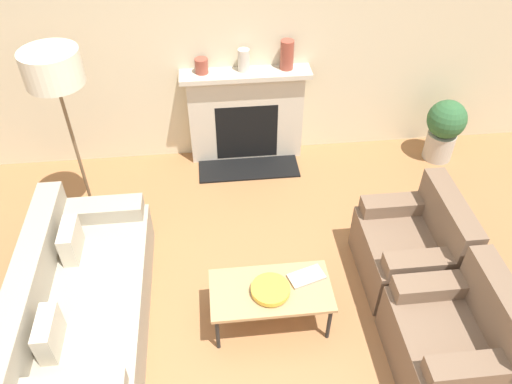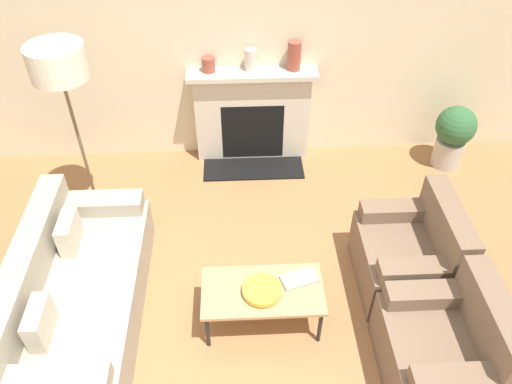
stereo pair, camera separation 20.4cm
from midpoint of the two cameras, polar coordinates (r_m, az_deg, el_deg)
name	(u,v)px [view 1 (the left image)]	position (r m, az deg, el deg)	size (l,w,h in m)	color
ground_plane	(251,366)	(4.02, -2.11, -19.25)	(18.00, 18.00, 0.00)	#99663D
wall_back	(222,30)	(5.18, -5.06, 17.96)	(18.00, 0.06, 2.90)	beige
fireplace	(246,117)	(5.50, -2.22, 8.57)	(1.35, 0.59, 1.07)	beige
couch	(80,304)	(4.24, -20.82, -11.89)	(0.89, 1.92, 0.74)	#9E937F
armchair_near	(453,340)	(3.97, 20.23, -15.64)	(0.74, 0.84, 0.85)	brown
armchair_far	(411,248)	(4.46, 16.09, -6.23)	(0.74, 0.84, 0.85)	brown
coffee_table	(271,292)	(3.93, 0.19, -11.40)	(0.94, 0.49, 0.40)	tan
bowl	(270,290)	(3.86, 0.13, -11.12)	(0.30, 0.30, 0.06)	gold
book	(306,277)	(3.98, 4.30, -9.66)	(0.31, 0.23, 0.02)	#B2A893
floor_lamp	(55,78)	(4.45, -23.25, 11.91)	(0.47, 0.47, 1.77)	brown
mantel_vase_left	(202,66)	(5.20, -7.40, 14.09)	(0.13, 0.13, 0.15)	brown
mantel_vase_center_left	(244,60)	(5.19, -2.57, 14.80)	(0.12, 0.12, 0.23)	beige
mantel_vase_center_right	(287,55)	(5.21, 2.40, 15.38)	(0.14, 0.14, 0.30)	brown
potted_plant	(445,127)	(5.87, 19.82, 6.95)	(0.42, 0.42, 0.72)	#B2A899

